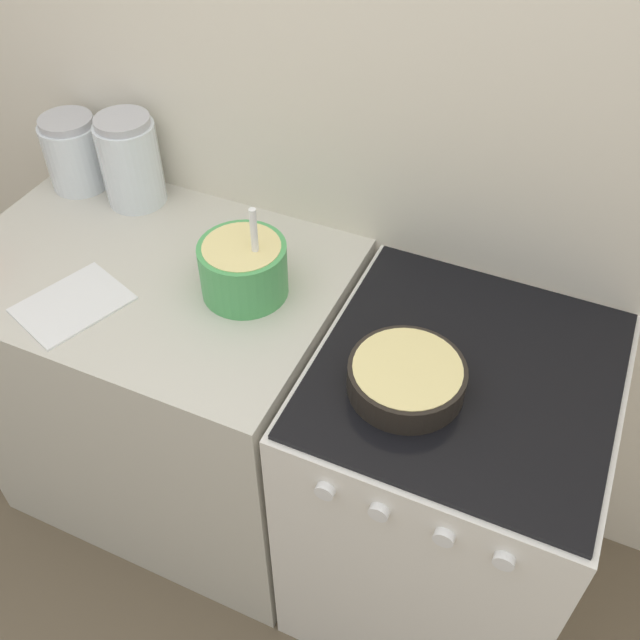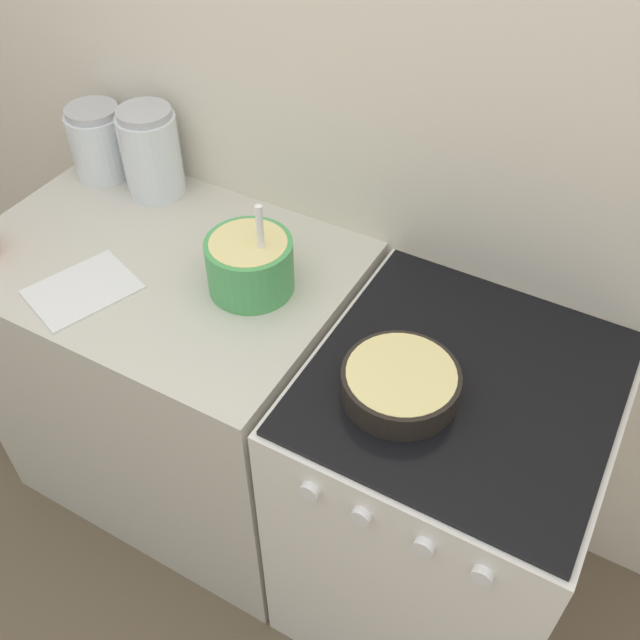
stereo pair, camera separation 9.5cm
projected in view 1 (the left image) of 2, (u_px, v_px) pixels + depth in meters
ground_plane at (273, 628)px, 2.01m from camera, size 12.00×12.00×0.00m
wall_back at (387, 133)px, 1.62m from camera, size 4.90×0.05×2.40m
countertop_cabinet at (172, 389)px, 2.05m from camera, size 0.95×0.67×0.91m
stove at (442, 489)px, 1.82m from camera, size 0.64×0.69×0.91m
mixing_bowl at (243, 266)px, 1.62m from camera, size 0.20×0.20×0.24m
baking_pan at (407, 377)px, 1.44m from camera, size 0.24×0.24×0.06m
storage_jar_left at (75, 157)px, 1.93m from camera, size 0.16×0.16×0.20m
storage_jar_middle at (132, 166)px, 1.87m from camera, size 0.16×0.16×0.24m
recipe_page at (73, 304)px, 1.64m from camera, size 0.25×0.28×0.01m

